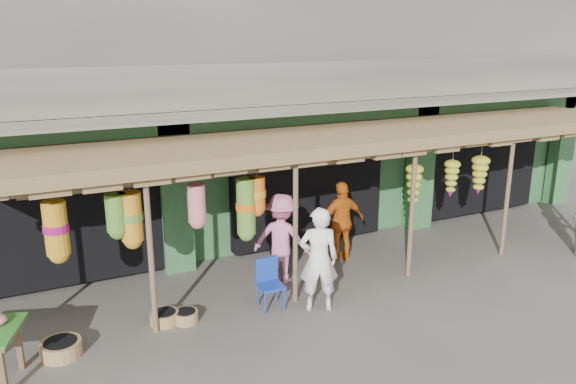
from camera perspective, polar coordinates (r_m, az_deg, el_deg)
name	(u,v)px	position (r m, az deg, el deg)	size (l,w,h in m)	color
ground	(360,281)	(11.09, 7.29, -8.92)	(80.00, 80.00, 0.00)	#514C47
building	(259,85)	(14.43, -3.00, 10.85)	(16.40, 6.80, 7.00)	gray
awning	(334,144)	(10.85, 4.68, 4.92)	(14.00, 2.70, 2.79)	brown
blue_chair	(269,280)	(9.86, -1.93, -8.95)	(0.43, 0.44, 0.87)	#1837A1
basket_left	(164,318)	(9.69, -12.45, -12.35)	(0.48, 0.48, 0.20)	olive
basket_mid	(61,349)	(9.26, -22.06, -14.54)	(0.60, 0.60, 0.23)	olive
basket_right	(186,317)	(9.67, -10.35, -12.34)	(0.41, 0.41, 0.19)	#A07D4A
person_front	(319,259)	(9.60, 3.13, -6.84)	(0.67, 0.44, 1.84)	white
person_vendor	(342,221)	(11.72, 5.52, -2.98)	(1.00, 0.42, 1.70)	#D56214
person_shopper	(282,239)	(10.64, -0.63, -4.78)	(1.13, 0.65, 1.75)	pink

